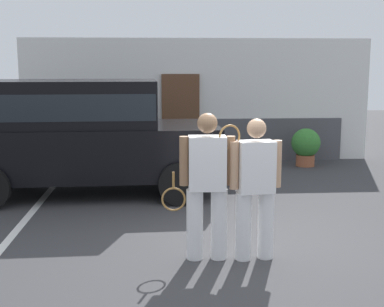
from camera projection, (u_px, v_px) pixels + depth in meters
name	position (u px, v px, depth m)	size (l,w,h in m)	color
ground_plane	(237.00, 251.00, 6.65)	(40.00, 40.00, 0.00)	#38383A
parking_stripe_0	(25.00, 221.00, 7.92)	(0.12, 4.40, 0.01)	silver
house_frontage	(197.00, 104.00, 12.76)	(8.37, 0.40, 2.94)	white
parked_suv	(83.00, 131.00, 9.42)	(4.65, 2.27, 2.05)	black
tennis_player_man	(207.00, 185.00, 6.24)	(0.91, 0.29, 1.77)	white
tennis_player_woman	(255.00, 187.00, 6.24)	(0.77, 0.31, 1.70)	white
potted_plant_by_porch	(306.00, 145.00, 12.13)	(0.66, 0.66, 0.87)	#9E5638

